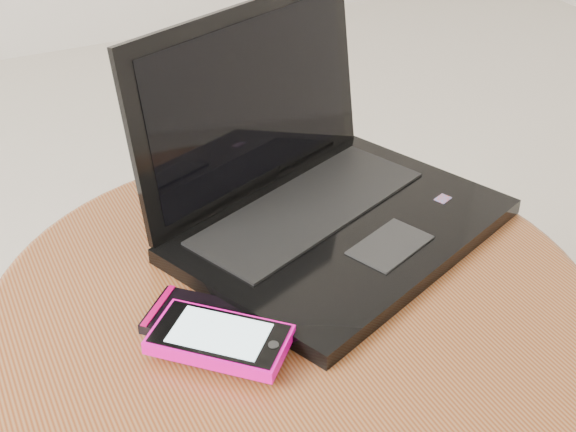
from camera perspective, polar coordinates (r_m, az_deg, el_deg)
name	(u,v)px	position (r m, az deg, el deg)	size (l,w,h in m)	color
table	(293,371)	(0.86, 0.37, -11.07)	(0.62, 0.62, 0.49)	brown
laptop	(316,192)	(0.87, 2.00, 1.73)	(0.42, 0.38, 0.23)	black
phone_black	(211,322)	(0.76, -5.53, -7.57)	(0.13, 0.13, 0.01)	black
phone_pink	(220,339)	(0.72, -4.92, -8.77)	(0.13, 0.13, 0.01)	#F406A0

